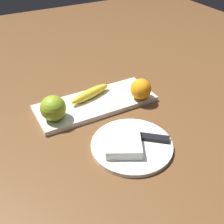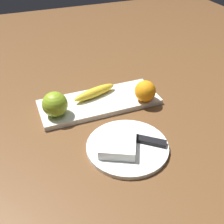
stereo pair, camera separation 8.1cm
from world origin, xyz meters
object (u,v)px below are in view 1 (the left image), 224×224
at_px(banana, 91,93).
at_px(orange_near_apple, 141,89).
at_px(folded_napkin, 123,143).
at_px(apple, 53,108).
at_px(dinner_plate, 132,145).
at_px(fruit_tray, 96,103).
at_px(knife, 148,138).

xyz_separation_m(banana, orange_near_apple, (-0.15, 0.08, 0.02)).
bearing_deg(folded_napkin, apple, -58.84).
bearing_deg(dinner_plate, orange_near_apple, -128.60).
xyz_separation_m(fruit_tray, knife, (-0.05, 0.24, 0.01)).
bearing_deg(folded_napkin, banana, -95.67).
bearing_deg(folded_napkin, fruit_tray, -96.98).
bearing_deg(orange_near_apple, banana, -29.63).
height_order(apple, banana, apple).
height_order(banana, knife, banana).
bearing_deg(fruit_tray, folded_napkin, 83.02).
bearing_deg(orange_near_apple, dinner_plate, 51.40).
distance_m(fruit_tray, orange_near_apple, 0.16).
distance_m(fruit_tray, banana, 0.04).
xyz_separation_m(apple, folded_napkin, (-0.13, 0.21, -0.03)).
xyz_separation_m(fruit_tray, folded_napkin, (0.03, 0.24, 0.02)).
distance_m(fruit_tray, folded_napkin, 0.24).
relative_size(dinner_plate, folded_napkin, 2.22).
height_order(apple, orange_near_apple, apple).
xyz_separation_m(fruit_tray, dinner_plate, (-0.00, 0.24, -0.00)).
relative_size(fruit_tray, orange_near_apple, 5.70).
bearing_deg(fruit_tray, knife, 102.11).
bearing_deg(orange_near_apple, fruit_tray, -20.89).
relative_size(apple, folded_napkin, 0.77).
relative_size(banana, knife, 1.07).
xyz_separation_m(apple, banana, (-0.15, -0.06, -0.02)).
xyz_separation_m(orange_near_apple, folded_napkin, (0.17, 0.18, -0.03)).
relative_size(apple, orange_near_apple, 1.12).
relative_size(apple, banana, 0.49).
height_order(fruit_tray, dinner_plate, fruit_tray).
relative_size(fruit_tray, dinner_plate, 1.76).
bearing_deg(orange_near_apple, folded_napkin, 46.23).
bearing_deg(banana, apple, -175.83).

